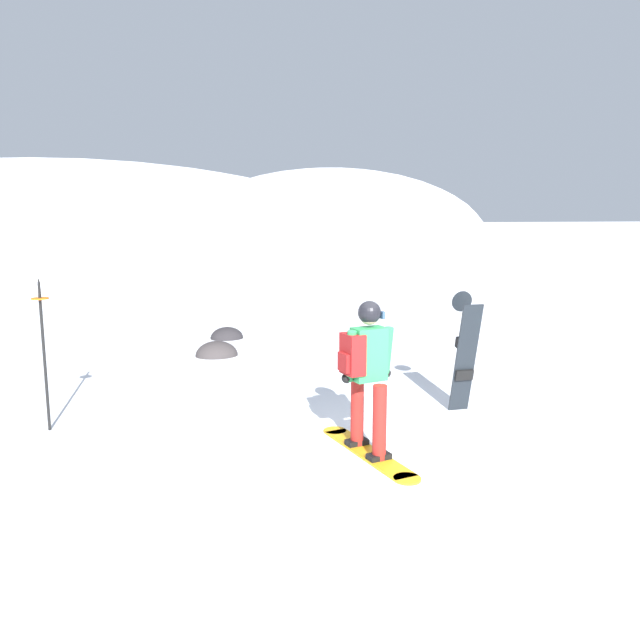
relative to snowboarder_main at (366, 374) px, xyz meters
name	(u,v)px	position (x,y,z in m)	size (l,w,h in m)	color
ground_plane	(416,463)	(0.44, -0.39, -0.92)	(300.00, 300.00, 0.00)	white
ridge_peak_main	(71,259)	(-6.78, 32.72, -0.92)	(37.47, 33.72, 11.07)	white
ridge_peak_far	(331,243)	(12.95, 47.21, -0.92)	(27.52, 24.77, 12.81)	white
snowboarder_main	(366,374)	(0.00, 0.00, 0.00)	(0.64, 1.81, 1.71)	orange
spare_snowboard	(465,352)	(1.74, 1.06, -0.09)	(0.28, 0.38, 1.63)	black
piste_marker_near	(43,344)	(-3.50, 1.74, 0.16)	(0.20, 0.20, 1.89)	black
rock_dark	(217,356)	(-1.11, 5.33, -0.92)	(0.79, 0.67, 0.55)	#383333
rock_mid	(227,338)	(-0.74, 6.93, -0.92)	(0.69, 0.59, 0.49)	#282628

